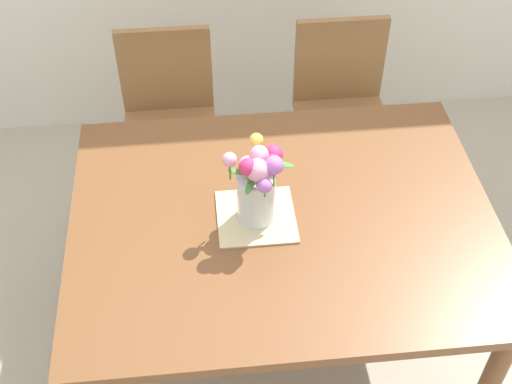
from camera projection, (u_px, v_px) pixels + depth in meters
ground_plane at (278, 339)px, 2.85m from camera, size 12.00×12.00×0.00m
dining_table at (282, 232)px, 2.38m from camera, size 1.46×1.15×0.76m
chair_left at (169, 114)px, 3.11m from camera, size 0.42×0.42×0.90m
chair_right at (341, 103)px, 3.16m from camera, size 0.42×0.42×0.90m
placemat at (256, 216)px, 2.31m from camera, size 0.27×0.27×0.01m
flower_vase at (258, 183)px, 2.20m from camera, size 0.23×0.22×0.30m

